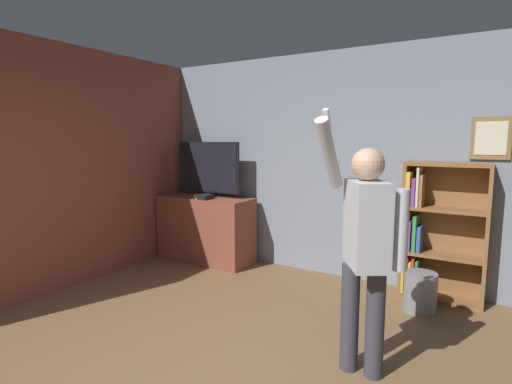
% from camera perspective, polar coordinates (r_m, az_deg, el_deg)
% --- Properties ---
extents(wall_back, '(7.05, 0.09, 2.70)m').
position_cam_1_polar(wall_back, '(4.87, 12.82, 3.64)').
color(wall_back, gray).
rests_on(wall_back, ground_plane).
extents(wall_side_brick, '(0.06, 4.66, 2.70)m').
position_cam_1_polar(wall_side_brick, '(5.12, -22.05, 3.45)').
color(wall_side_brick, brown).
rests_on(wall_side_brick, ground_plane).
extents(tv_ledge, '(1.32, 0.54, 0.88)m').
position_cam_1_polar(tv_ledge, '(5.56, -7.15, -5.25)').
color(tv_ledge, brown).
rests_on(tv_ledge, ground_plane).
extents(television, '(1.00, 0.22, 0.75)m').
position_cam_1_polar(television, '(5.49, -6.85, 3.35)').
color(television, black).
rests_on(television, tv_ledge).
extents(game_console, '(0.19, 0.20, 0.06)m').
position_cam_1_polar(game_console, '(5.30, -7.45, -0.68)').
color(game_console, black).
rests_on(game_console, tv_ledge).
extents(remote_loose, '(0.06, 0.14, 0.02)m').
position_cam_1_polar(remote_loose, '(5.31, -8.08, -0.88)').
color(remote_loose, white).
rests_on(remote_loose, tv_ledge).
extents(bookshelf, '(0.81, 0.28, 1.43)m').
position_cam_1_polar(bookshelf, '(4.57, 24.15, -5.34)').
color(bookshelf, brown).
rests_on(bookshelf, ground_plane).
extents(person, '(0.56, 0.54, 1.87)m').
position_cam_1_polar(person, '(2.87, 15.29, -6.75)').
color(person, '#383842').
rests_on(person, ground_plane).
extents(waste_bin, '(0.31, 0.31, 0.38)m').
position_cam_1_polar(waste_bin, '(4.31, 22.41, -13.05)').
color(waste_bin, gray).
rests_on(waste_bin, ground_plane).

